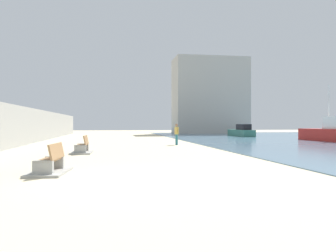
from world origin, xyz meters
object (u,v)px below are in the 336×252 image
bench_near (50,166)px  person_walking (177,133)px  boat_far_right (334,132)px  boat_distant (241,132)px  bench_far (82,149)px

bench_near → person_walking: size_ratio=1.35×
boat_far_right → bench_near: bearing=-142.6°
boat_far_right → boat_distant: bearing=104.4°
boat_far_right → boat_distant: boat_far_right is taller
person_walking → boat_distant: (11.27, 15.63, -0.33)m
person_walking → boat_distant: person_walking is taller
bench_near → bench_far: (0.38, 7.84, 0.00)m
bench_near → bench_far: 7.85m
bench_near → boat_far_right: size_ratio=0.28×
bench_near → person_walking: (6.88, 14.35, 0.71)m
bench_near → boat_far_right: bearing=37.4°
boat_far_right → bench_far: bearing=-157.7°
bench_near → boat_distant: size_ratio=0.38×
person_walking → boat_far_right: bearing=8.5°
bench_far → boat_far_right: size_ratio=0.27×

